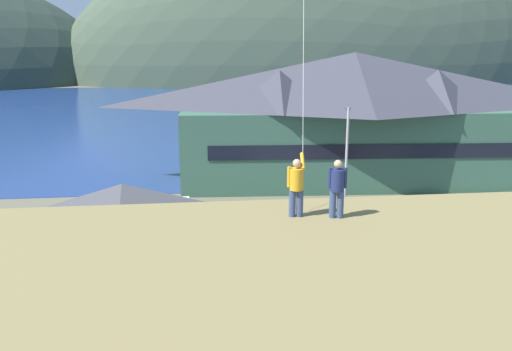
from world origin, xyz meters
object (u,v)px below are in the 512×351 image
(moored_boat_wharfside, at_px, (202,147))
(person_kite_flyer, at_px, (296,185))
(parked_car_back_row_right, at_px, (228,226))
(parked_car_mid_row_center, at_px, (383,221))
(wharf_dock, at_px, (233,146))
(storage_shed_near_lot, at_px, (124,224))
(parking_light_pole, at_px, (346,157))
(person_companion, at_px, (337,187))
(harbor_lodge, at_px, (353,114))
(moored_boat_outer_mooring, at_px, (266,143))
(parked_car_lone_by_shed, at_px, (433,269))
(parked_car_front_row_silver, at_px, (217,289))

(moored_boat_wharfside, relative_size, person_kite_flyer, 3.18)
(moored_boat_wharfside, height_order, parked_car_back_row_right, moored_boat_wharfside)
(parked_car_mid_row_center, bearing_deg, moored_boat_wharfside, 113.15)
(wharf_dock, height_order, moored_boat_wharfside, moored_boat_wharfside)
(storage_shed_near_lot, xyz_separation_m, person_kite_flyer, (6.74, -12.05, 5.30))
(parking_light_pole, bearing_deg, parked_car_mid_row_center, -63.34)
(parked_car_mid_row_center, height_order, person_companion, person_companion)
(parked_car_mid_row_center, xyz_separation_m, person_kite_flyer, (-8.03, -14.57, 6.57))
(harbor_lodge, height_order, person_companion, harbor_lodge)
(parking_light_pole, relative_size, person_companion, 4.23)
(wharf_dock, height_order, parking_light_pole, parking_light_pole)
(moored_boat_wharfside, height_order, moored_boat_outer_mooring, same)
(parked_car_lone_by_shed, bearing_deg, parked_car_back_row_right, 143.48)
(parked_car_mid_row_center, bearing_deg, parked_car_lone_by_shed, -89.09)
(moored_boat_outer_mooring, xyz_separation_m, parking_light_pole, (2.21, -22.75, 3.60))
(moored_boat_outer_mooring, relative_size, parking_light_pole, 0.97)
(harbor_lodge, relative_size, parked_car_front_row_silver, 6.98)
(storage_shed_near_lot, xyz_separation_m, wharf_dock, (7.60, 28.52, -1.99))
(storage_shed_near_lot, bearing_deg, harbor_lodge, 43.56)
(wharf_dock, relative_size, moored_boat_wharfside, 2.35)
(parked_car_mid_row_center, distance_m, parking_light_pole, 4.71)
(parked_car_lone_by_shed, xyz_separation_m, parked_car_mid_row_center, (-0.11, 6.83, 0.00))
(wharf_dock, bearing_deg, parked_car_back_row_right, -94.55)
(parked_car_back_row_right, bearing_deg, storage_shed_near_lot, -154.82)
(moored_boat_outer_mooring, distance_m, parked_car_mid_row_center, 26.06)
(storage_shed_near_lot, height_order, parking_light_pole, parking_light_pole)
(parked_car_mid_row_center, height_order, parking_light_pole, parking_light_pole)
(moored_boat_wharfside, xyz_separation_m, person_kite_flyer, (2.40, -38.95, 6.92))
(parked_car_back_row_right, bearing_deg, moored_boat_outer_mooring, 77.93)
(parked_car_front_row_silver, bearing_deg, parked_car_lone_by_shed, 5.43)
(parked_car_back_row_right, xyz_separation_m, person_kite_flyer, (1.20, -14.65, 6.57))
(parked_car_front_row_silver, bearing_deg, wharf_dock, 84.89)
(storage_shed_near_lot, relative_size, parked_car_back_row_right, 1.75)
(storage_shed_near_lot, xyz_separation_m, parked_car_mid_row_center, (14.77, 2.52, -1.28))
(parked_car_mid_row_center, bearing_deg, moored_boat_outer_mooring, 98.24)
(moored_boat_wharfside, distance_m, parked_car_front_row_silver, 32.20)
(parked_car_back_row_right, relative_size, parked_car_lone_by_shed, 1.01)
(parking_light_pole, height_order, person_companion, person_companion)
(moored_boat_outer_mooring, xyz_separation_m, person_companion, (-3.14, -40.60, 6.90))
(moored_boat_wharfside, relative_size, parked_car_back_row_right, 1.36)
(person_kite_flyer, bearing_deg, moored_boat_wharfside, 93.52)
(storage_shed_near_lot, height_order, parked_car_front_row_silver, storage_shed_near_lot)
(wharf_dock, bearing_deg, parked_car_lone_by_shed, -77.50)
(moored_boat_outer_mooring, relative_size, parked_car_lone_by_shed, 1.65)
(parked_car_lone_by_shed, relative_size, parking_light_pole, 0.59)
(moored_boat_wharfside, height_order, parked_car_mid_row_center, moored_boat_wharfside)
(parked_car_back_row_right, distance_m, person_kite_flyer, 16.10)
(moored_boat_wharfside, height_order, person_companion, person_companion)
(harbor_lodge, bearing_deg, wharf_dock, 125.10)
(harbor_lodge, height_order, person_kite_flyer, harbor_lodge)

